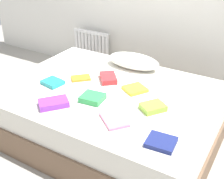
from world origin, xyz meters
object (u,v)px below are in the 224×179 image
textbook_purple (54,103)px  textbook_teal (53,82)px  radiator (91,47)px  textbook_green (93,98)px  pillow (134,61)px  textbook_lime (153,107)px  textbook_red (108,78)px  textbook_orange (81,78)px  textbook_pink (114,120)px  textbook_white (176,97)px  textbook_yellow (135,89)px  bed (109,113)px  textbook_navy (161,142)px

textbook_purple → textbook_teal: bearing=81.1°
radiator → textbook_green: bearing=-55.1°
pillow → textbook_purple: 1.06m
pillow → textbook_green: pillow is taller
textbook_lime → textbook_red: textbook_red is taller
textbook_red → textbook_green: 0.41m
radiator → textbook_orange: bearing=-59.8°
pillow → textbook_pink: size_ratio=2.38×
textbook_white → textbook_yellow: bearing=169.0°
bed → textbook_red: 0.34m
pillow → textbook_white: pillow is taller
bed → textbook_white: 0.66m
radiator → textbook_white: bearing=-32.7°
textbook_purple → textbook_green: (0.23, 0.24, -0.00)m
textbook_lime → radiator: bearing=84.5°
pillow → textbook_yellow: 0.52m
textbook_navy → textbook_purple: (-0.96, 0.01, 0.01)m
textbook_pink → textbook_purple: bearing=-134.5°
textbook_yellow → textbook_white: (0.37, 0.05, -0.00)m
radiator → pillow: (0.99, -0.63, 0.23)m
radiator → textbook_red: radiator is taller
radiator → textbook_lime: bearing=-40.9°
pillow → textbook_red: 0.41m
pillow → textbook_red: pillow is taller
textbook_purple → pillow: bearing=27.6°
bed → textbook_lime: 0.57m
radiator → textbook_teal: 1.48m
textbook_navy → textbook_yellow: size_ratio=1.04×
textbook_teal → textbook_red: bearing=49.6°
textbook_red → textbook_purple: same height
textbook_lime → textbook_navy: (0.23, -0.38, -0.01)m
textbook_teal → textbook_green: textbook_green is taller
pillow → textbook_lime: bearing=-52.0°
textbook_lime → textbook_pink: bearing=-176.9°
textbook_red → textbook_green: bearing=-27.7°
bed → textbook_navy: 0.90m
textbook_yellow → textbook_green: textbook_green is taller
textbook_yellow → textbook_orange: 0.57m
textbook_teal → textbook_purple: size_ratio=0.77×
textbook_green → textbook_white: bearing=27.2°
textbook_yellow → textbook_purple: 0.75m
textbook_white → textbook_orange: bearing=168.0°
bed → pillow: bearing=94.3°
radiator → textbook_white: 1.92m
radiator → textbook_purple: bearing=-65.2°
textbook_pink → textbook_white: bearing=101.4°
textbook_navy → textbook_pink: bearing=164.4°
textbook_lime → textbook_white: bearing=15.3°
bed → textbook_orange: (-0.36, 0.05, 0.26)m
textbook_lime → textbook_teal: 1.01m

